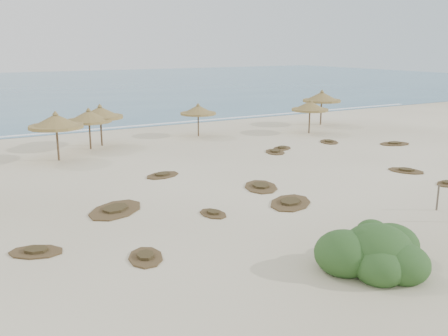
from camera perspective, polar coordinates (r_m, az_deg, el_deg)
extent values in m
plane|color=#F2E7C7|center=(20.92, 10.22, -5.44)|extent=(160.00, 160.00, 0.00)
cube|color=#2B6083|center=(91.16, -21.99, 8.58)|extent=(200.00, 100.00, 0.01)
cube|color=white|center=(43.50, -12.36, 4.51)|extent=(70.00, 0.60, 0.01)
cylinder|color=brown|center=(31.83, -18.49, 2.83)|extent=(0.13, 0.13, 2.27)
cylinder|color=olive|center=(31.67, -18.62, 4.50)|extent=(3.92, 3.92, 0.19)
cone|color=olive|center=(31.62, -18.67, 5.14)|extent=(3.79, 3.79, 0.81)
cone|color=olive|center=(31.56, -18.74, 6.01)|extent=(0.39, 0.39, 0.24)
cylinder|color=brown|center=(35.76, -13.86, 4.23)|extent=(0.13, 0.13, 2.19)
cylinder|color=olive|center=(35.63, -13.95, 5.67)|extent=(4.01, 4.01, 0.19)
cone|color=olive|center=(35.58, -13.98, 6.22)|extent=(3.88, 3.88, 0.78)
cone|color=olive|center=(35.53, -14.02, 6.97)|extent=(0.38, 0.38, 0.23)
cylinder|color=brown|center=(34.74, -15.08, 3.81)|extent=(0.12, 0.12, 2.11)
cylinder|color=olive|center=(34.60, -15.17, 5.23)|extent=(3.61, 3.61, 0.18)
cone|color=olive|center=(34.56, -15.20, 5.77)|extent=(3.49, 3.49, 0.75)
cone|color=olive|center=(34.50, -15.25, 6.51)|extent=(0.36, 0.36, 0.22)
cylinder|color=brown|center=(38.50, -2.96, 5.07)|extent=(0.11, 0.11, 1.92)
cylinder|color=olive|center=(38.39, -2.97, 6.24)|extent=(3.01, 3.01, 0.16)
cone|color=olive|center=(38.35, -2.98, 6.68)|extent=(2.91, 2.91, 0.68)
cone|color=olive|center=(38.30, -2.99, 7.29)|extent=(0.33, 0.33, 0.20)
cylinder|color=brown|center=(40.37, 9.73, 5.39)|extent=(0.12, 0.12, 2.04)
cylinder|color=olive|center=(40.26, 9.78, 6.58)|extent=(3.57, 3.57, 0.18)
cone|color=olive|center=(40.22, 9.80, 7.03)|extent=(3.45, 3.45, 0.73)
cone|color=olive|center=(40.17, 9.83, 7.65)|extent=(0.35, 0.35, 0.21)
cylinder|color=brown|center=(44.92, 11.03, 6.35)|extent=(0.13, 0.13, 2.31)
cylinder|color=olive|center=(44.81, 11.09, 7.56)|extent=(3.84, 3.84, 0.20)
cone|color=olive|center=(44.77, 11.11, 8.02)|extent=(3.71, 3.71, 0.83)
cone|color=olive|center=(44.73, 11.14, 8.65)|extent=(0.40, 0.40, 0.24)
cylinder|color=#675C4D|center=(23.01, 23.24, -3.13)|extent=(0.09, 0.09, 1.11)
ellipsoid|color=#2E5323|center=(16.39, 17.08, -9.06)|extent=(2.25, 2.25, 1.69)
ellipsoid|color=#2E5323|center=(17.35, 18.55, -8.28)|extent=(1.80, 1.80, 1.35)
ellipsoid|color=#2E5323|center=(16.10, 13.65, -9.48)|extent=(1.91, 1.91, 1.44)
ellipsoid|color=#2E5323|center=(16.15, 19.65, -10.28)|extent=(1.69, 1.69, 1.27)
ellipsoid|color=#2E5323|center=(15.82, 17.39, -10.71)|extent=(1.58, 1.58, 1.18)
ellipsoid|color=#2E5323|center=(17.58, 16.13, -8.21)|extent=(1.35, 1.35, 1.01)
ellipsoid|color=#2E5323|center=(16.84, 16.57, -6.97)|extent=(1.01, 1.01, 0.76)
ellipsoid|color=#2E5323|center=(16.07, 16.06, -7.73)|extent=(0.90, 0.90, 0.68)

